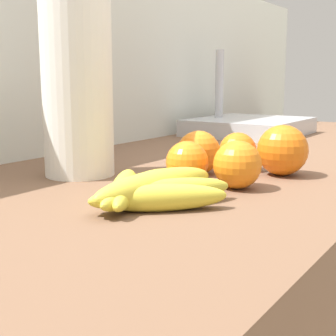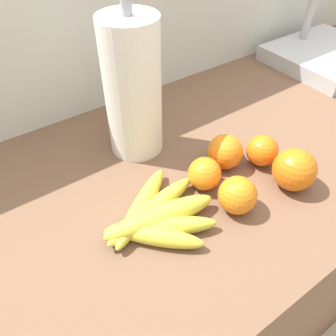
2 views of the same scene
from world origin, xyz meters
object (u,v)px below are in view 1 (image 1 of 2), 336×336
at_px(orange_back_left, 187,162).
at_px(orange_center, 198,152).
at_px(orange_far_right, 237,165).
at_px(orange_front, 283,150).
at_px(banana_bunch, 149,190).
at_px(orange_back_right, 238,151).
at_px(paper_towel_roll, 77,88).
at_px(sink_basin, 249,125).

bearing_deg(orange_back_left, orange_center, 17.47).
bearing_deg(orange_far_right, orange_front, -7.94).
relative_size(banana_bunch, orange_center, 2.91).
xyz_separation_m(banana_bunch, orange_front, (0.27, -0.07, 0.02)).
relative_size(banana_bunch, orange_back_right, 3.22).
distance_m(orange_back_right, orange_center, 0.08).
xyz_separation_m(orange_back_left, paper_towel_roll, (-0.04, 0.18, 0.11)).
height_order(orange_center, orange_back_left, orange_center).
xyz_separation_m(orange_center, orange_back_left, (-0.07, -0.02, -0.00)).
height_order(orange_back_left, sink_basin, sink_basin).
height_order(orange_far_right, orange_back_left, orange_far_right).
bearing_deg(paper_towel_roll, orange_back_left, -76.83).
height_order(banana_bunch, orange_front, orange_front).
distance_m(orange_back_left, sink_basin, 0.68).
xyz_separation_m(orange_back_right, orange_front, (-0.00, -0.08, 0.01)).
bearing_deg(banana_bunch, orange_front, -14.67).
xyz_separation_m(orange_back_right, sink_basin, (0.51, 0.21, -0.01)).
height_order(orange_front, sink_basin, sink_basin).
relative_size(orange_far_right, orange_back_left, 1.08).
relative_size(paper_towel_roll, sink_basin, 0.97).
relative_size(orange_far_right, paper_towel_roll, 0.22).
height_order(orange_front, paper_towel_roll, paper_towel_roll).
xyz_separation_m(orange_center, sink_basin, (0.58, 0.17, -0.01)).
height_order(banana_bunch, sink_basin, sink_basin).
relative_size(orange_center, orange_front, 0.87).
distance_m(orange_center, sink_basin, 0.60).
height_order(paper_towel_roll, sink_basin, paper_towel_roll).
height_order(orange_center, orange_front, orange_front).
bearing_deg(orange_center, orange_back_left, -162.53).
xyz_separation_m(banana_bunch, paper_towel_roll, (0.09, 0.21, 0.12)).
height_order(banana_bunch, orange_back_right, orange_back_right).
bearing_deg(sink_basin, orange_back_right, -157.33).
distance_m(banana_bunch, orange_far_right, 0.15).
relative_size(orange_center, paper_towel_roll, 0.23).
height_order(orange_far_right, paper_towel_roll, paper_towel_roll).
height_order(banana_bunch, paper_towel_roll, paper_towel_roll).
bearing_deg(orange_far_right, orange_back_left, 97.71).
distance_m(orange_center, orange_back_left, 0.08).
relative_size(orange_front, paper_towel_roll, 0.27).
relative_size(orange_back_right, orange_back_left, 1.01).
bearing_deg(orange_far_right, orange_back_right, 25.75).
bearing_deg(orange_back_right, orange_back_left, 173.73).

